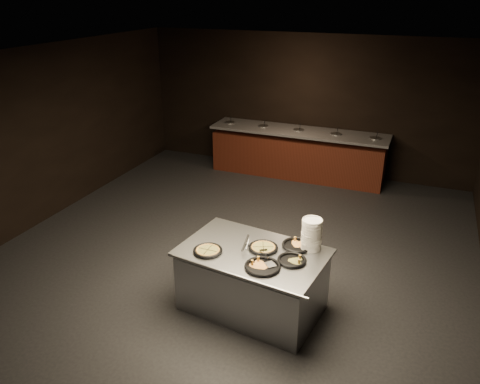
{
  "coord_description": "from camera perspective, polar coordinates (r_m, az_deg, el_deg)",
  "views": [
    {
      "loc": [
        2.38,
        -5.6,
        3.74
      ],
      "look_at": [
        0.01,
        0.3,
        0.94
      ],
      "focal_mm": 35.0,
      "sensor_mm": 36.0,
      "label": 1
    }
  ],
  "objects": [
    {
      "name": "pan_cheese_whole",
      "position": [
        5.71,
        2.85,
        -6.77
      ],
      "size": [
        0.36,
        0.36,
        0.04
      ],
      "rotation": [
        0.0,
        0.0,
        0.38
      ],
      "color": "black",
      "rests_on": "serving_counter"
    },
    {
      "name": "room",
      "position": [
        6.51,
        -1.03,
        3.16
      ],
      "size": [
        7.02,
        8.02,
        2.92
      ],
      "color": "black",
      "rests_on": "ground"
    },
    {
      "name": "salad_bar",
      "position": [
        10.03,
        6.97,
        4.36
      ],
      "size": [
        3.7,
        0.83,
        1.18
      ],
      "color": "#521E13",
      "rests_on": "ground"
    },
    {
      "name": "pan_cheese_slices_a",
      "position": [
        5.79,
        6.99,
        -6.45
      ],
      "size": [
        0.38,
        0.38,
        0.04
      ],
      "rotation": [
        0.0,
        0.0,
        1.14
      ],
      "color": "black",
      "rests_on": "serving_counter"
    },
    {
      "name": "plate_stack",
      "position": [
        5.69,
        8.73,
        -5.12
      ],
      "size": [
        0.24,
        0.24,
        0.39
      ],
      "primitive_type": "cylinder",
      "color": "white",
      "rests_on": "serving_counter"
    },
    {
      "name": "pan_veggie_slices",
      "position": [
        5.49,
        6.35,
        -8.24
      ],
      "size": [
        0.34,
        0.34,
        0.04
      ],
      "rotation": [
        0.0,
        0.0,
        -0.27
      ],
      "color": "black",
      "rests_on": "serving_counter"
    },
    {
      "name": "server_left",
      "position": [
        5.67,
        0.81,
        -6.24
      ],
      "size": [
        0.1,
        0.35,
        0.16
      ],
      "rotation": [
        0.0,
        0.0,
        1.6
      ],
      "color": "#B9BCC1",
      "rests_on": "serving_counter"
    },
    {
      "name": "serving_counter",
      "position": [
        5.9,
        1.52,
        -10.77
      ],
      "size": [
        1.85,
        1.33,
        0.83
      ],
      "rotation": [
        0.0,
        0.0,
        -0.13
      ],
      "color": "#B9BCC1",
      "rests_on": "ground"
    },
    {
      "name": "server_right",
      "position": [
        5.45,
        3.09,
        -7.55
      ],
      "size": [
        0.29,
        0.29,
        0.18
      ],
      "rotation": [
        0.0,
        0.0,
        -0.76
      ],
      "color": "#B9BCC1",
      "rests_on": "serving_counter"
    },
    {
      "name": "pan_veggie_whole",
      "position": [
        5.65,
        -3.95,
        -7.13
      ],
      "size": [
        0.35,
        0.35,
        0.04
      ],
      "rotation": [
        0.0,
        0.0,
        0.0
      ],
      "color": "black",
      "rests_on": "serving_counter"
    },
    {
      "name": "pan_cheese_slices_b",
      "position": [
        5.35,
        2.76,
        -9.05
      ],
      "size": [
        0.41,
        0.41,
        0.04
      ],
      "rotation": [
        0.0,
        0.0,
        2.41
      ],
      "color": "black",
      "rests_on": "serving_counter"
    }
  ]
}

